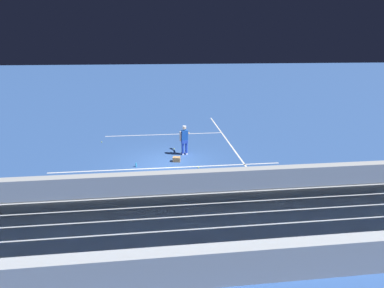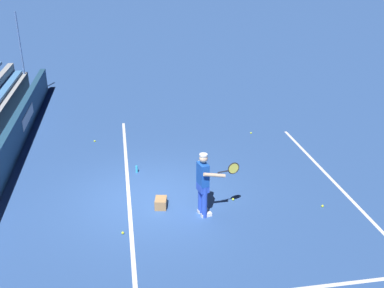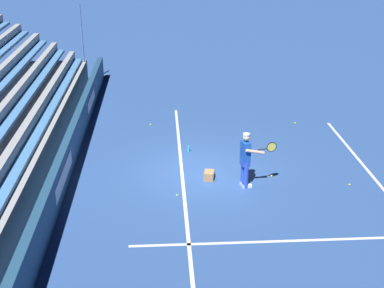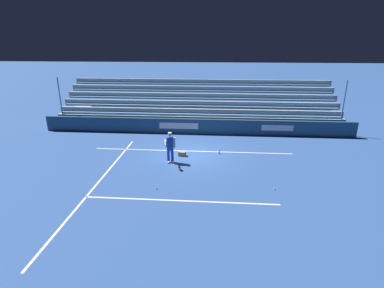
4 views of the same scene
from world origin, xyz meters
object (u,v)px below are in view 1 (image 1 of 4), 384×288
object	(u,v)px
tennis_ball_near_player	(174,149)
water_bottle	(136,165)
tennis_player	(184,140)
tennis_ball_on_baseline	(198,167)
tennis_ball_toward_net	(183,137)
tennis_ball_midcourt	(77,180)
ball_box_cardboard	(177,159)
tennis_ball_stray_back	(102,142)

from	to	relation	value
tennis_ball_near_player	water_bottle	xyz separation A→B (m)	(-2.12, -2.50, 0.08)
tennis_player	tennis_ball_on_baseline	size ratio (longest dim) A/B	25.98
water_bottle	tennis_ball_toward_net	bearing A→B (deg)	59.05
tennis_ball_on_baseline	tennis_ball_midcourt	bearing A→B (deg)	-171.76
tennis_ball_toward_net	water_bottle	distance (m)	5.55
ball_box_cardboard	tennis_ball_on_baseline	bearing A→B (deg)	-43.83
ball_box_cardboard	tennis_ball_toward_net	world-z (taller)	ball_box_cardboard
tennis_player	tennis_ball_near_player	bearing A→B (deg)	121.49
ball_box_cardboard	water_bottle	distance (m)	2.22
tennis_player	ball_box_cardboard	xyz separation A→B (m)	(-0.54, -1.05, -0.76)
tennis_ball_midcourt	tennis_ball_toward_net	size ratio (longest dim) A/B	1.00
tennis_player	tennis_ball_midcourt	size ratio (longest dim) A/B	25.98
tennis_player	tennis_ball_on_baseline	xyz separation A→B (m)	(0.54, -2.08, -0.86)
tennis_ball_on_baseline	tennis_player	bearing A→B (deg)	104.47
tennis_ball_near_player	tennis_ball_on_baseline	xyz separation A→B (m)	(1.10, -3.01, 0.00)
tennis_ball_midcourt	tennis_ball_near_player	world-z (taller)	same
tennis_ball_stray_back	water_bottle	xyz separation A→B (m)	(2.49, -4.36, 0.08)
tennis_player	tennis_ball_toward_net	xyz separation A→B (m)	(0.16, 3.18, -0.86)
ball_box_cardboard	water_bottle	size ratio (longest dim) A/B	1.82
tennis_ball_midcourt	tennis_ball_near_player	size ratio (longest dim) A/B	1.00
tennis_ball_midcourt	tennis_ball_stray_back	size ratio (longest dim) A/B	1.00
tennis_ball_on_baseline	water_bottle	size ratio (longest dim) A/B	0.30
tennis_ball_near_player	tennis_ball_midcourt	bearing A→B (deg)	-141.04
tennis_player	tennis_ball_midcourt	bearing A→B (deg)	-151.24
tennis_ball_stray_back	tennis_ball_near_player	bearing A→B (deg)	-21.91
tennis_player	tennis_ball_on_baseline	bearing A→B (deg)	-75.53
tennis_ball_midcourt	tennis_ball_on_baseline	distance (m)	5.94
tennis_player	tennis_ball_toward_net	world-z (taller)	tennis_player
tennis_ball_near_player	water_bottle	bearing A→B (deg)	-130.27
tennis_ball_midcourt	ball_box_cardboard	bearing A→B (deg)	21.39
tennis_ball_on_baseline	tennis_ball_near_player	bearing A→B (deg)	110.18
tennis_ball_stray_back	water_bottle	size ratio (longest dim) A/B	0.30
ball_box_cardboard	tennis_ball_near_player	bearing A→B (deg)	90.92
tennis_ball_midcourt	tennis_ball_on_baseline	size ratio (longest dim) A/B	1.00
tennis_player	tennis_ball_midcourt	distance (m)	6.15
tennis_ball_midcourt	water_bottle	distance (m)	2.98
tennis_ball_midcourt	tennis_player	bearing A→B (deg)	28.76
ball_box_cardboard	tennis_ball_on_baseline	size ratio (longest dim) A/B	6.06
ball_box_cardboard	tennis_player	bearing A→B (deg)	62.90
tennis_ball_midcourt	tennis_ball_toward_net	world-z (taller)	same
tennis_ball_toward_net	water_bottle	world-z (taller)	water_bottle
tennis_ball_on_baseline	tennis_ball_stray_back	xyz separation A→B (m)	(-5.71, 4.86, 0.00)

